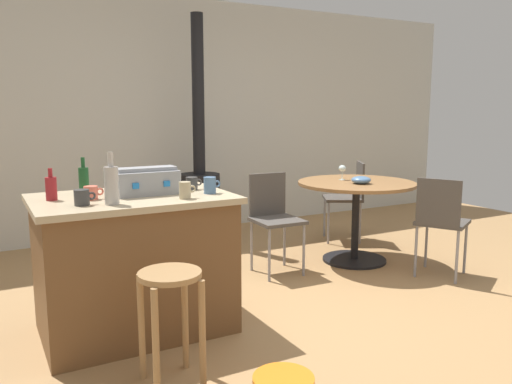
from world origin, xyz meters
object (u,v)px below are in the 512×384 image
object	(u,v)px
cup_2	(192,183)
folding_chair_left	(274,214)
folding_chair_far	(349,194)
bottle_2	(111,184)
serving_bowl	(361,180)
kitchen_island	(135,263)
cup_4	(185,190)
cup_3	(91,193)
bottle_0	(51,188)
cup_0	(82,197)
wood_stove	(200,189)
folding_chair_near	(441,218)
bottle_1	(84,180)
wooden_stool	(171,302)
toolbox	(146,182)
dining_table	(356,200)
wine_glass	(342,169)
cup_1	(210,185)

from	to	relation	value
cup_2	folding_chair_left	bearing A→B (deg)	30.41
folding_chair_far	bottle_2	xyz separation A→B (m)	(-2.90, -1.44, 0.50)
folding_chair_far	serving_bowl	xyz separation A→B (m)	(-0.49, -0.78, 0.29)
kitchen_island	cup_4	distance (m)	0.62
cup_4	serving_bowl	world-z (taller)	cup_4
folding_chair_left	cup_3	bearing A→B (deg)	-158.78
bottle_0	cup_0	bearing A→B (deg)	-62.72
wood_stove	cup_4	bearing A→B (deg)	-114.43
cup_0	cup_3	xyz separation A→B (m)	(0.08, 0.17, -0.00)
folding_chair_near	bottle_0	xyz separation A→B (m)	(-3.07, 0.27, 0.45)
folding_chair_left	bottle_1	size ratio (longest dim) A/B	3.66
wooden_stool	cup_0	size ratio (longest dim) A/B	5.05
toolbox	cup_3	xyz separation A→B (m)	(-0.35, -0.03, -0.04)
dining_table	wine_glass	xyz separation A→B (m)	(-0.04, 0.17, 0.28)
folding_chair_near	wood_stove	world-z (taller)	wood_stove
wine_glass	bottle_2	bearing A→B (deg)	-158.61
bottle_0	cup_4	world-z (taller)	bottle_0
folding_chair_far	bottle_0	distance (m)	3.42
dining_table	toolbox	distance (m)	2.27
wood_stove	cup_4	size ratio (longest dim) A/B	22.40
cup_1	kitchen_island	bearing A→B (deg)	162.03
toolbox	cup_0	xyz separation A→B (m)	(-0.44, -0.20, -0.04)
folding_chair_left	bottle_0	world-z (taller)	bottle_0
serving_bowl	cup_4	bearing A→B (deg)	-160.92
folding_chair_near	toolbox	size ratio (longest dim) A/B	2.18
folding_chair_near	serving_bowl	world-z (taller)	folding_chair_near
bottle_0	wine_glass	world-z (taller)	bottle_0
wooden_stool	cup_0	distance (m)	0.82
bottle_1	cup_4	xyz separation A→B (m)	(0.52, -0.48, -0.04)
wine_glass	serving_bowl	bearing A→B (deg)	-91.33
bottle_1	cup_2	bearing A→B (deg)	-13.85
cup_1	cup_3	world-z (taller)	cup_1
folding_chair_near	wine_glass	world-z (taller)	wine_glass
folding_chair_far	serving_bowl	size ratio (longest dim) A/B	4.85
folding_chair_near	folding_chair_far	size ratio (longest dim) A/B	1.00
wooden_stool	folding_chair_near	bearing A→B (deg)	12.25
wine_glass	wooden_stool	bearing A→B (deg)	-146.87
bottle_2	cup_0	xyz separation A→B (m)	(-0.16, 0.05, -0.07)
folding_chair_near	bottle_0	world-z (taller)	bottle_0
kitchen_island	folding_chair_left	distance (m)	1.57
kitchen_island	cup_2	xyz separation A→B (m)	(0.43, 0.05, 0.49)
wine_glass	cup_2	bearing A→B (deg)	-160.05
cup_0	cup_4	world-z (taller)	cup_4
folding_chair_far	bottle_2	distance (m)	3.28
wood_stove	cup_0	xyz separation A→B (m)	(-1.61, -2.14, 0.36)
folding_chair_near	bottle_1	xyz separation A→B (m)	(-2.85, 0.42, 0.47)
bottle_0	serving_bowl	size ratio (longest dim) A/B	1.09
folding_chair_far	bottle_1	distance (m)	3.17
wooden_stool	cup_0	bearing A→B (deg)	118.47
folding_chair_far	folding_chair_left	distance (m)	1.41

